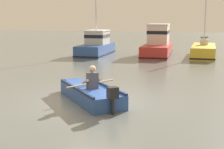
{
  "coord_description": "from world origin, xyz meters",
  "views": [
    {
      "loc": [
        3.95,
        -9.37,
        2.61
      ],
      "look_at": [
        -0.02,
        1.89,
        0.55
      ],
      "focal_mm": 51.04,
      "sensor_mm": 36.0,
      "label": 1
    }
  ],
  "objects_px": {
    "moored_boat_blue": "(96,46)",
    "moored_boat_red": "(158,44)",
    "rowboat_with_person": "(90,93)",
    "moored_boat_yellow": "(204,51)"
  },
  "relations": [
    {
      "from": "moored_boat_blue",
      "to": "moored_boat_red",
      "type": "relative_size",
      "value": 0.78
    },
    {
      "from": "rowboat_with_person",
      "to": "moored_boat_blue",
      "type": "xyz_separation_m",
      "value": [
        -4.89,
        12.53,
        0.44
      ]
    },
    {
      "from": "moored_boat_red",
      "to": "moored_boat_yellow",
      "type": "height_order",
      "value": "moored_boat_yellow"
    },
    {
      "from": "moored_boat_red",
      "to": "moored_boat_yellow",
      "type": "xyz_separation_m",
      "value": [
        3.29,
        0.08,
        -0.44
      ]
    },
    {
      "from": "rowboat_with_person",
      "to": "moored_boat_red",
      "type": "relative_size",
      "value": 0.49
    },
    {
      "from": "rowboat_with_person",
      "to": "moored_boat_blue",
      "type": "relative_size",
      "value": 0.63
    },
    {
      "from": "moored_boat_red",
      "to": "moored_boat_yellow",
      "type": "relative_size",
      "value": 1.12
    },
    {
      "from": "moored_boat_blue",
      "to": "moored_boat_red",
      "type": "bearing_deg",
      "value": 20.73
    },
    {
      "from": "rowboat_with_person",
      "to": "moored_boat_red",
      "type": "bearing_deg",
      "value": 92.48
    },
    {
      "from": "moored_boat_blue",
      "to": "moored_boat_red",
      "type": "height_order",
      "value": "moored_boat_blue"
    }
  ]
}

